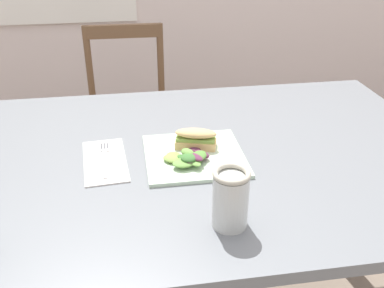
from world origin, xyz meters
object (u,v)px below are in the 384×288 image
at_px(sandwich_half_front, 196,138).
at_px(fork_on_napkin, 105,157).
at_px(plate_lunch, 194,156).
at_px(chair_wooden_far, 129,120).
at_px(dining_table, 210,184).
at_px(mason_jar_iced_tea, 230,201).

distance_m(sandwich_half_front, fork_on_napkin, 0.25).
xyz_separation_m(plate_lunch, sandwich_half_front, (0.01, 0.04, 0.03)).
height_order(chair_wooden_far, sandwich_half_front, chair_wooden_far).
relative_size(dining_table, plate_lunch, 5.15).
height_order(sandwich_half_front, fork_on_napkin, sandwich_half_front).
bearing_deg(fork_on_napkin, plate_lunch, -7.55).
bearing_deg(mason_jar_iced_tea, dining_table, 85.67).
relative_size(dining_table, mason_jar_iced_tea, 10.27).
bearing_deg(plate_lunch, dining_table, 26.84).
xyz_separation_m(dining_table, sandwich_half_front, (-0.04, 0.01, 0.15)).
xyz_separation_m(plate_lunch, fork_on_napkin, (-0.24, 0.03, 0.00)).
bearing_deg(sandwich_half_front, plate_lunch, -104.49).
bearing_deg(chair_wooden_far, dining_table, -75.83).
height_order(fork_on_napkin, mason_jar_iced_tea, mason_jar_iced_tea).
relative_size(sandwich_half_front, mason_jar_iced_tea, 0.92).
relative_size(sandwich_half_front, fork_on_napkin, 0.66).
bearing_deg(fork_on_napkin, mason_jar_iced_tea, -50.83).
distance_m(plate_lunch, sandwich_half_front, 0.05).
xyz_separation_m(dining_table, mason_jar_iced_tea, (-0.02, -0.32, 0.17)).
distance_m(fork_on_napkin, mason_jar_iced_tea, 0.43).
height_order(sandwich_half_front, mason_jar_iced_tea, mason_jar_iced_tea).
bearing_deg(plate_lunch, fork_on_napkin, 172.45).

